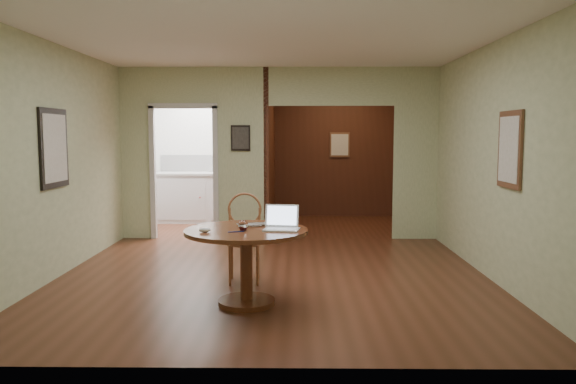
{
  "coord_description": "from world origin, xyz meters",
  "views": [
    {
      "loc": [
        0.26,
        -6.34,
        1.65
      ],
      "look_at": [
        0.18,
        -0.2,
        1.02
      ],
      "focal_mm": 35.0,
      "sensor_mm": 36.0,
      "label": 1
    }
  ],
  "objects_px": {
    "chair": "(244,232)",
    "closed_laptop": "(254,226)",
    "open_laptop": "(282,223)",
    "dining_table": "(246,249)"
  },
  "relations": [
    {
      "from": "chair",
      "to": "open_laptop",
      "type": "bearing_deg",
      "value": -65.69
    },
    {
      "from": "dining_table",
      "to": "open_laptop",
      "type": "relative_size",
      "value": 3.31
    },
    {
      "from": "dining_table",
      "to": "open_laptop",
      "type": "bearing_deg",
      "value": 0.15
    },
    {
      "from": "open_laptop",
      "to": "closed_laptop",
      "type": "xyz_separation_m",
      "value": [
        -0.27,
        0.14,
        -0.05
      ]
    },
    {
      "from": "chair",
      "to": "closed_laptop",
      "type": "bearing_deg",
      "value": -79.36
    },
    {
      "from": "chair",
      "to": "closed_laptop",
      "type": "distance_m",
      "value": 0.79
    },
    {
      "from": "dining_table",
      "to": "closed_laptop",
      "type": "relative_size",
      "value": 3.78
    },
    {
      "from": "closed_laptop",
      "to": "dining_table",
      "type": "bearing_deg",
      "value": -136.81
    },
    {
      "from": "chair",
      "to": "closed_laptop",
      "type": "relative_size",
      "value": 3.17
    },
    {
      "from": "chair",
      "to": "open_laptop",
      "type": "height_order",
      "value": "chair"
    }
  ]
}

